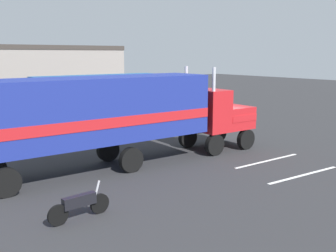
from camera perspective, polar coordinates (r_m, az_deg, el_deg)
name	(u,v)px	position (r m, az deg, el deg)	size (l,w,h in m)	color
ground_plane	(215,148)	(21.83, 6.85, -3.20)	(120.00, 120.00, 0.00)	#2D2D30
lane_stripe_near	(267,161)	(19.68, 14.31, -4.95)	(4.40, 0.16, 0.01)	silver
lane_stripe_mid	(304,175)	(17.89, 19.25, -6.77)	(4.40, 0.16, 0.01)	silver
semi_truck	(120,112)	(17.86, -7.01, 2.01)	(14.25, 3.08, 4.50)	red
person_bystander	(116,136)	(20.74, -7.64, -1.41)	(0.37, 0.47, 1.63)	black
parked_bus	(99,91)	(33.51, -10.02, 5.05)	(11.09, 3.00, 3.40)	#1E5999
motorcycle	(80,205)	(12.76, -12.77, -11.13)	(2.11, 0.30, 1.12)	black
building_backdrop	(52,70)	(47.70, -16.56, 7.79)	(16.05, 6.65, 6.12)	#9E938C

